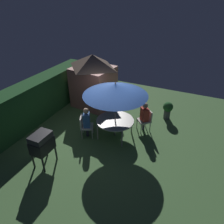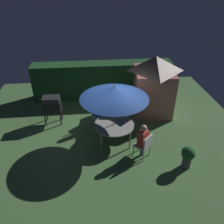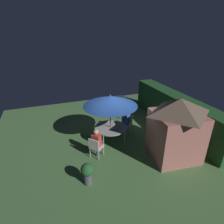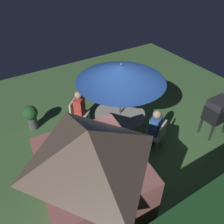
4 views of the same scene
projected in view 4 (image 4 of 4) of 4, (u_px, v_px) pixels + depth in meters
ground_plane at (127, 134)px, 6.86m from camera, size 11.00×11.00×0.00m
garden_shed at (92, 183)px, 3.96m from camera, size 1.90×2.07×2.54m
patio_table at (120, 115)px, 6.50m from camera, size 1.45×1.45×0.73m
patio_umbrella at (121, 73)px, 5.69m from camera, size 2.35×2.35×2.29m
bbq_grill at (218, 110)px, 6.40m from camera, size 0.71×0.51×1.20m
chair_near_shed at (77, 112)px, 6.87m from camera, size 0.65×0.65×0.90m
chair_far_side at (157, 134)px, 6.11m from camera, size 0.62×0.62×0.90m
potted_plant_by_shed at (31, 116)px, 6.80m from camera, size 0.44×0.44×0.80m
person_in_red at (79, 105)px, 6.70m from camera, size 0.41×0.41×1.26m
person_in_blue at (155, 125)px, 5.98m from camera, size 0.41×0.37×1.26m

